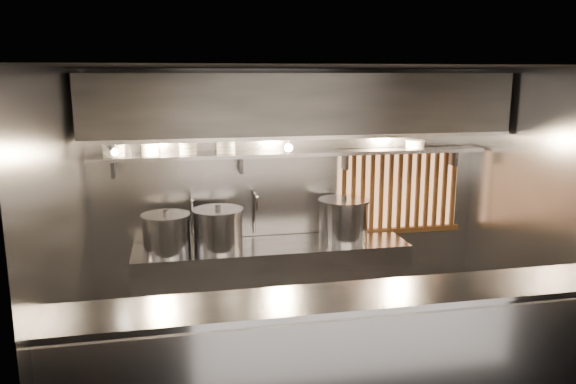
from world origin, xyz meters
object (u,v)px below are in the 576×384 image
object	(u,v)px
stock_pot_mid	(218,229)
stock_pot_right	(344,219)
pendant_bulb	(289,148)
stock_pot_left	(167,233)
heat_lamp	(112,146)

from	to	relation	value
stock_pot_mid	stock_pot_right	bearing A→B (deg)	2.68
pendant_bulb	stock_pot_left	distance (m)	1.58
heat_lamp	pendant_bulb	world-z (taller)	heat_lamp
stock_pot_left	stock_pot_right	distance (m)	1.96
stock_pot_mid	stock_pot_right	size ratio (longest dim) A/B	0.83
pendant_bulb	stock_pot_left	bearing A→B (deg)	-174.92
pendant_bulb	stock_pot_mid	world-z (taller)	pendant_bulb
pendant_bulb	stock_pot_left	xyz separation A→B (m)	(-1.33, -0.12, -0.85)
heat_lamp	stock_pot_right	bearing A→B (deg)	7.69
heat_lamp	stock_pot_left	size ratio (longest dim) A/B	0.54
heat_lamp	stock_pot_mid	distance (m)	1.41
heat_lamp	stock_pot_left	distance (m)	1.09
heat_lamp	stock_pot_right	size ratio (longest dim) A/B	0.46
stock_pot_right	stock_pot_mid	bearing A→B (deg)	-177.32
stock_pot_mid	heat_lamp	bearing A→B (deg)	-165.50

